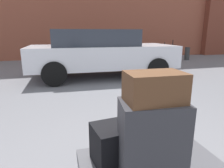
{
  "coord_description": "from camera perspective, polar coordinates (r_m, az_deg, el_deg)",
  "views": [
    {
      "loc": [
        -0.66,
        -1.21,
        1.34
      ],
      "look_at": [
        0.0,
        1.2,
        0.69
      ],
      "focal_mm": 32.0,
      "sensor_mm": 36.0,
      "label": 1
    }
  ],
  "objects": [
    {
      "name": "suitcase_charcoal_rear_left",
      "position": [
        1.42,
        11.26,
        -15.89
      ],
      "size": [
        0.46,
        0.34,
        0.57
      ],
      "primitive_type": "cube",
      "rotation": [
        0.0,
        0.0,
        -0.14
      ],
      "color": "#2D2D33",
      "rests_on": "luggage_cart"
    },
    {
      "name": "bollard_kerb_mid",
      "position": [
        9.84,
        12.74,
        8.2
      ],
      "size": [
        0.23,
        0.23,
        0.63
      ],
      "primitive_type": "cylinder",
      "color": "#383838",
      "rests_on": "ground_plane"
    },
    {
      "name": "duffel_bag_black_front_right",
      "position": [
        1.66,
        4.09,
        -16.07
      ],
      "size": [
        0.56,
        0.36,
        0.31
      ],
      "primitive_type": "cube",
      "rotation": [
        0.0,
        0.0,
        0.13
      ],
      "color": "black",
      "rests_on": "luggage_cart"
    },
    {
      "name": "bollard_kerb_near",
      "position": [
        9.32,
        5.87,
        8.14
      ],
      "size": [
        0.23,
        0.23,
        0.63
      ],
      "primitive_type": "cylinder",
      "color": "#383838",
      "rests_on": "ground_plane"
    },
    {
      "name": "bicycle_leaning",
      "position": [
        10.93,
        15.38,
        8.94
      ],
      "size": [
        1.67,
        0.68,
        0.96
      ],
      "color": "black",
      "rests_on": "ground_plane"
    },
    {
      "name": "parked_car",
      "position": [
        6.15,
        -3.28,
        9.11
      ],
      "size": [
        4.35,
        2.02,
        1.42
      ],
      "color": "silver",
      "rests_on": "ground_plane"
    },
    {
      "name": "bollard_kerb_far",
      "position": [
        10.71,
        20.66,
        8.12
      ],
      "size": [
        0.23,
        0.23,
        0.63
      ],
      "primitive_type": "cylinder",
      "color": "#383838",
      "rests_on": "ground_plane"
    },
    {
      "name": "duffel_bag_brown_topmost_pile",
      "position": [
        1.27,
        12.09,
        -0.94
      ],
      "size": [
        0.37,
        0.25,
        0.19
      ],
      "primitive_type": "cube",
      "rotation": [
        0.0,
        0.0,
        -0.04
      ],
      "color": "#51331E",
      "rests_on": "suitcase_charcoal_rear_left"
    }
  ]
}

